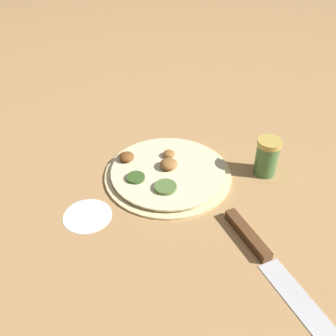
# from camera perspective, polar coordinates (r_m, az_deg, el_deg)

# --- Properties ---
(ground_plane) EXTENTS (3.00, 3.00, 0.00)m
(ground_plane) POSITION_cam_1_polar(r_m,az_deg,el_deg) (0.85, 0.00, -1.05)
(ground_plane) COLOR tan
(pizza) EXTENTS (0.27, 0.27, 0.03)m
(pizza) POSITION_cam_1_polar(r_m,az_deg,el_deg) (0.85, -0.15, -0.63)
(pizza) COLOR beige
(pizza) RESTS_ON ground_plane
(knife) EXTENTS (0.22, 0.29, 0.02)m
(knife) POSITION_cam_1_polar(r_m,az_deg,el_deg) (0.71, 13.97, -12.48)
(knife) COLOR silver
(knife) RESTS_ON ground_plane
(spice_jar) EXTENTS (0.05, 0.05, 0.08)m
(spice_jar) POSITION_cam_1_polar(r_m,az_deg,el_deg) (0.86, 14.15, 1.60)
(spice_jar) COLOR #4C7F42
(spice_jar) RESTS_ON ground_plane
(flour_patch) EXTENTS (0.09, 0.09, 0.00)m
(flour_patch) POSITION_cam_1_polar(r_m,az_deg,el_deg) (0.78, -11.61, -6.80)
(flour_patch) COLOR white
(flour_patch) RESTS_ON ground_plane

